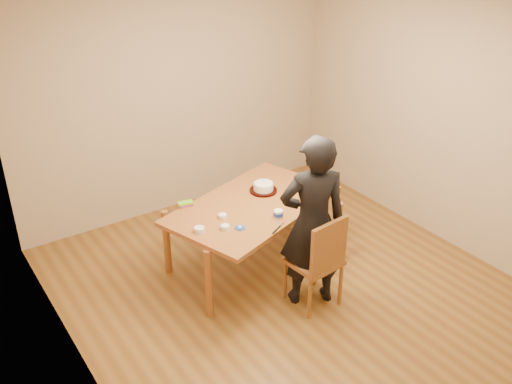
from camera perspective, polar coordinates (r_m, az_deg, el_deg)
room_shell at (r=5.20m, az=1.91°, el=3.81°), size 4.00×4.50×2.70m
dining_table at (r=5.61m, az=-0.29°, el=-1.34°), size 1.92×1.48×0.04m
dining_chair at (r=5.31m, az=5.79°, el=-6.89°), size 0.47×0.47×0.04m
cake_plate at (r=5.82m, az=0.74°, el=0.16°), size 0.28×0.28×0.02m
cake at (r=5.80m, az=0.75°, el=0.53°), size 0.20×0.20×0.06m
frosting_dome at (r=5.78m, az=0.75°, el=0.93°), size 0.20×0.20×0.03m
frosting_tub at (r=5.35m, az=2.23°, el=-2.21°), size 0.09×0.09×0.08m
frosting_lid at (r=5.19m, az=-1.62°, el=-3.60°), size 0.10×0.10×0.01m
frosting_dollop at (r=5.19m, az=-1.63°, el=-3.48°), size 0.04×0.04×0.02m
ramekin_green at (r=5.18m, az=-3.10°, el=-3.53°), size 0.08×0.08×0.04m
ramekin_yellow at (r=5.36m, az=-3.37°, el=-2.42°), size 0.08×0.08×0.04m
ramekin_multi at (r=5.16m, az=-5.69°, el=-3.76°), size 0.09×0.09×0.04m
candy_box_pink at (r=5.59m, az=-7.00°, el=-1.29°), size 0.14×0.08×0.02m
candy_box_green at (r=5.59m, az=-7.08°, el=-1.10°), size 0.16×0.10×0.02m
spatula at (r=5.16m, az=2.06°, el=-3.80°), size 0.14×0.08×0.01m
person at (r=5.13m, az=5.68°, el=-3.06°), size 0.72×0.61×1.68m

